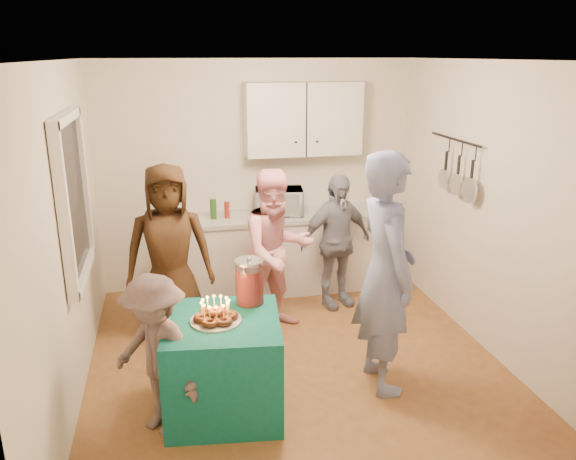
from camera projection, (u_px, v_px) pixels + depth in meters
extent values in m
plane|color=brown|center=(296.00, 364.00, 5.00)|extent=(4.00, 4.00, 0.00)
plane|color=white|center=(298.00, 60.00, 4.22)|extent=(4.00, 4.00, 0.00)
plane|color=silver|center=(258.00, 176.00, 6.47)|extent=(3.60, 3.60, 0.00)
plane|color=silver|center=(66.00, 240.00, 4.24)|extent=(4.00, 4.00, 0.00)
plane|color=silver|center=(494.00, 212.00, 4.97)|extent=(4.00, 4.00, 0.00)
cube|color=black|center=(72.00, 198.00, 4.45)|extent=(0.04, 1.00, 1.20)
cube|color=white|center=(280.00, 254.00, 6.50)|extent=(2.20, 0.58, 0.86)
cube|color=beige|center=(280.00, 216.00, 6.36)|extent=(2.24, 0.62, 0.05)
cube|color=white|center=(303.00, 119.00, 6.24)|extent=(1.30, 0.30, 0.80)
cube|color=black|center=(451.00, 165.00, 5.52)|extent=(0.12, 1.00, 0.60)
imported|color=white|center=(279.00, 202.00, 6.30)|extent=(0.58, 0.44, 0.29)
cube|color=#0E6256|center=(224.00, 365.00, 4.27)|extent=(0.94, 0.94, 0.76)
cylinder|color=red|center=(250.00, 283.00, 4.40)|extent=(0.22, 0.22, 0.34)
imported|color=#7C87B5|center=(386.00, 273.00, 4.44)|extent=(0.48, 0.72, 1.97)
imported|color=brown|center=(169.00, 252.00, 5.33)|extent=(0.84, 0.56, 1.70)
imported|color=pink|center=(277.00, 251.00, 5.44)|extent=(0.93, 0.81, 1.62)
imported|color=#0F1335|center=(336.00, 241.00, 5.99)|extent=(0.92, 0.58, 1.46)
imported|color=#594747|center=(156.00, 355.00, 3.97)|extent=(0.87, 0.88, 1.21)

